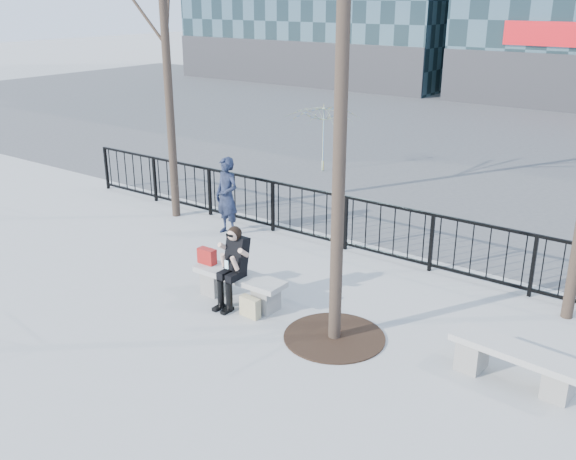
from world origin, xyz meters
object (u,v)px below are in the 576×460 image
Objects in this scene: bench_main at (239,285)px; standing_man at (227,196)px; bench_second at (515,361)px; seated_woman at (232,267)px.

standing_man is at bearing 134.48° from bench_main.
standing_man is (-2.27, 2.31, 0.52)m from bench_main.
seated_woman is (-4.39, -0.46, 0.36)m from bench_second.
standing_man is (-2.27, 2.47, 0.15)m from seated_woman.
bench_second is 1.03× the size of standing_man.
standing_man is at bearing 132.57° from seated_woman.
bench_main is 0.40m from seated_woman.
bench_main is 0.98× the size of bench_second.
seated_woman reaches higher than bench_second.
standing_man reaches higher than bench_main.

